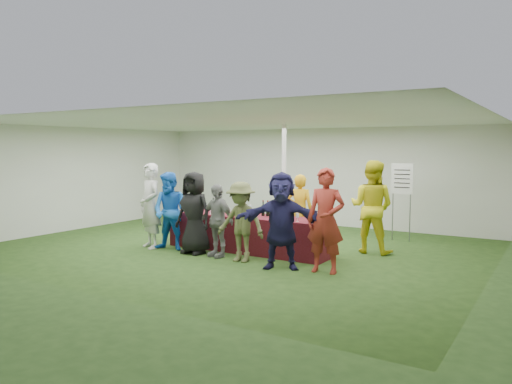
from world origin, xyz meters
The scene contains 18 objects.
ground centered at (0.00, 0.00, 0.00)m, with size 60.00×60.00×0.00m, color #284719.
tent centered at (0.50, 1.20, 1.35)m, with size 10.00×10.00×10.00m.
serving_table centered at (0.39, -0.17, 0.38)m, with size 3.60×0.80×0.75m, color maroon.
wine_bottles centered at (1.01, -0.04, 0.87)m, with size 0.72×0.12×0.32m.
wine_glasses centered at (-0.06, -0.42, 0.86)m, with size 2.79×0.12×0.16m.
water_bottle centered at (0.40, -0.09, 0.85)m, with size 0.07×0.07×0.23m.
bar_towel centered at (1.95, -0.12, 0.77)m, with size 0.25×0.18×0.03m, color white.
dump_bucket centered at (2.04, -0.39, 0.84)m, with size 0.26×0.26×0.18m, color slate.
wine_list_sign centered at (2.80, 2.66, 1.32)m, with size 0.50×0.03×1.80m.
staff_pourer centered at (1.13, 0.78, 0.80)m, with size 0.58×0.38×1.59m, color gold.
staff_back centered at (2.64, 1.03, 0.95)m, with size 0.92×0.72×1.90m, color yellow.
customer_0 centered at (-1.57, -1.00, 0.91)m, with size 0.67×0.44×1.83m, color beige.
customer_1 centered at (-1.05, -0.93, 0.82)m, with size 0.80×0.62×1.65m, color blue.
customer_2 centered at (-0.41, -0.94, 0.84)m, with size 0.82×0.53×1.67m, color black.
customer_3 centered at (0.17, -0.95, 0.72)m, with size 0.85×0.35×1.45m, color slate.
customer_4 centered at (0.81, -1.07, 0.76)m, with size 0.98×0.56×1.52m, color #51562E.
customer_5 centered at (1.72, -1.13, 0.87)m, with size 1.61×0.51×1.73m, color #1B1943.
customer_6 centered at (2.51, -0.99, 0.91)m, with size 0.66×0.44×1.82m, color maroon.
Camera 1 is at (5.96, -8.84, 2.14)m, focal length 35.00 mm.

